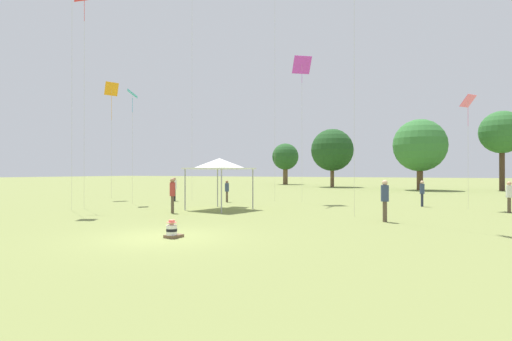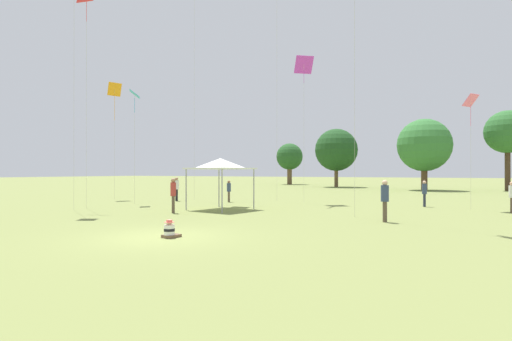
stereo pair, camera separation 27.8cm
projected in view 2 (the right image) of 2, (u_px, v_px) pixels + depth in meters
ground_plane at (161, 237)px, 13.40m from camera, size 300.00×300.00×0.00m
seated_toddler at (170, 230)px, 13.27m from camera, size 0.49×0.58×0.61m
person_standing_0 at (424, 191)px, 24.95m from camera, size 0.33×0.33×1.64m
person_standing_1 at (173, 192)px, 21.17m from camera, size 0.41×0.41×1.86m
person_standing_2 at (385, 197)px, 17.36m from camera, size 0.41×0.41×1.84m
person_standing_3 at (177, 187)px, 29.97m from camera, size 0.44×0.44×1.78m
person_standing_4 at (512, 194)px, 21.07m from camera, size 0.42×0.42×1.68m
person_standing_5 at (229, 189)px, 28.81m from camera, size 0.31×0.31×1.57m
canopy_tent at (220, 164)px, 23.11m from camera, size 3.55×3.55×2.98m
kite_1 at (471, 103)px, 23.25m from camera, size 0.94×1.02×6.70m
kite_2 at (115, 92)px, 32.34m from camera, size 0.71×1.14×9.40m
kite_5 at (135, 98)px, 27.16m from camera, size 1.05×1.05×7.75m
kite_8 at (304, 67)px, 28.68m from camera, size 1.45×1.36×10.46m
distant_tree_0 at (290, 157)px, 69.20m from camera, size 4.58×4.58×7.12m
distant_tree_1 at (424, 145)px, 47.23m from camera, size 6.22×6.22×8.47m
distant_tree_2 at (336, 150)px, 57.25m from camera, size 6.06×6.06×8.37m
distant_tree_3 at (508, 132)px, 45.67m from camera, size 4.91×4.91×9.24m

